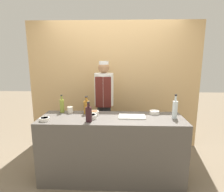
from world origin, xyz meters
TOP-DOWN VIEW (x-y plane):
  - ground_plane at (0.00, 0.00)m, footprint 14.00×14.00m
  - cabinet_wall at (0.00, 1.13)m, footprint 3.23×0.18m
  - counter at (0.00, 0.00)m, footprint 2.00×0.62m
  - sauce_bowl_brown at (-0.26, 0.10)m, footprint 0.13×0.13m
  - sauce_bowl_yellow at (-0.27, -0.06)m, footprint 0.13×0.13m
  - sauce_bowl_red at (-0.88, -0.18)m, footprint 0.13×0.13m
  - sauce_bowl_purple at (0.62, 0.19)m, footprint 0.14×0.14m
  - cutting_board at (0.28, 0.01)m, footprint 0.37×0.20m
  - bottle_clear at (0.86, 0.01)m, footprint 0.07×0.07m
  - bottle_oil at (-0.76, 0.22)m, footprint 0.06×0.06m
  - bottle_amber at (-0.38, 0.17)m, footprint 0.09×0.09m
  - bottle_wine at (-0.29, -0.18)m, footprint 0.08×0.08m
  - cup_cream at (-0.63, 0.19)m, footprint 0.08×0.08m
  - chef_center at (-0.16, 0.69)m, footprint 0.33×0.33m

SIDE VIEW (x-z plane):
  - ground_plane at x=0.00m, z-range 0.00..0.00m
  - counter at x=0.00m, z-range 0.00..0.92m
  - chef_center at x=-0.16m, z-range 0.08..1.76m
  - cutting_board at x=0.28m, z-range 0.92..0.94m
  - sauce_bowl_red at x=-0.88m, z-range 0.93..0.97m
  - sauce_bowl_purple at x=0.62m, z-range 0.93..0.98m
  - sauce_bowl_yellow at x=-0.27m, z-range 0.93..0.98m
  - sauce_bowl_brown at x=-0.26m, z-range 0.93..0.99m
  - cup_cream at x=-0.63m, z-range 0.92..1.02m
  - bottle_amber at x=-0.38m, z-range 0.89..1.16m
  - bottle_wine at x=-0.29m, z-range 0.89..1.16m
  - bottle_oil at x=-0.76m, z-range 0.89..1.16m
  - bottle_clear at x=0.86m, z-range 0.89..1.22m
  - cabinet_wall at x=0.00m, z-range 0.00..2.40m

